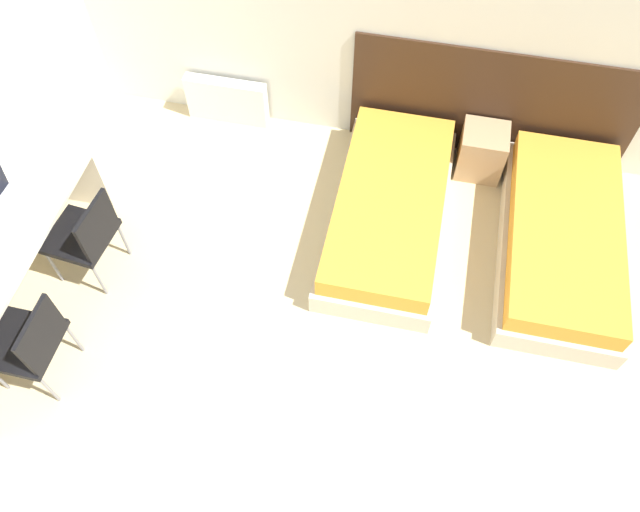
{
  "coord_description": "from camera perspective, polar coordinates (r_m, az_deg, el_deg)",
  "views": [
    {
      "loc": [
        0.53,
        -0.19,
        4.3
      ],
      "look_at": [
        0.0,
        2.24,
        0.55
      ],
      "focal_mm": 35.0,
      "sensor_mm": 36.0,
      "label": 1
    }
  ],
  "objects": [
    {
      "name": "wall_back",
      "position": [
        5.23,
        4.66,
        21.95
      ],
      "size": [
        5.99,
        0.05,
        2.7
      ],
      "color": "silver",
      "rests_on": "ground_plane"
    },
    {
      "name": "chair_near_notebook",
      "position": [
        4.67,
        -25.05,
        -7.1
      ],
      "size": [
        0.47,
        0.47,
        0.84
      ],
      "rotation": [
        0.0,
        0.0,
        -0.01
      ],
      "color": "black",
      "rests_on": "ground_plane"
    },
    {
      "name": "bed_near_window",
      "position": [
        5.23,
        6.33,
        4.25
      ],
      "size": [
        0.93,
        1.96,
        0.4
      ],
      "color": "beige",
      "rests_on": "ground_plane"
    },
    {
      "name": "bed_near_door",
      "position": [
        5.39,
        21.19,
        1.49
      ],
      "size": [
        0.93,
        1.96,
        0.4
      ],
      "color": "beige",
      "rests_on": "ground_plane"
    },
    {
      "name": "laptop",
      "position": [
        5.06,
        -26.36,
        5.24
      ],
      "size": [
        0.35,
        0.23,
        0.35
      ],
      "rotation": [
        0.0,
        0.0,
        -0.05
      ],
      "color": "silver",
      "rests_on": "desk"
    },
    {
      "name": "chair_near_laptop",
      "position": [
        5.02,
        -20.65,
        1.89
      ],
      "size": [
        0.5,
        0.5,
        0.84
      ],
      "rotation": [
        0.0,
        0.0,
        -0.1
      ],
      "color": "black",
      "rests_on": "ground_plane"
    },
    {
      "name": "nightstand",
      "position": [
        5.76,
        14.55,
        9.26
      ],
      "size": [
        0.39,
        0.38,
        0.45
      ],
      "color": "tan",
      "rests_on": "ground_plane"
    },
    {
      "name": "radiator",
      "position": [
        6.1,
        -8.5,
        13.86
      ],
      "size": [
        0.77,
        0.12,
        0.45
      ],
      "color": "silver",
      "rests_on": "ground_plane"
    },
    {
      "name": "headboard_panel",
      "position": [
        5.7,
        15.42,
        13.07
      ],
      "size": [
        2.43,
        0.03,
        1.11
      ],
      "color": "#382316",
      "rests_on": "ground_plane"
    }
  ]
}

